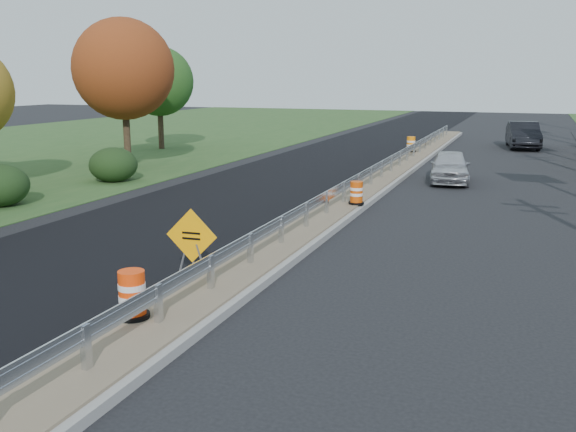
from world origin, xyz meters
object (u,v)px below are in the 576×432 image
(barrel_median_far, at_px, (411,145))
(car_dark_mid, at_px, (523,135))
(caution_sign, at_px, (192,264))
(barrel_median_mid, at_px, (356,193))
(barrel_median_near, at_px, (132,295))
(car_silver, at_px, (450,166))

(barrel_median_far, xyz_separation_m, car_dark_mid, (6.02, 6.59, 0.19))
(caution_sign, distance_m, car_dark_mid, 32.48)
(barrel_median_mid, bearing_deg, barrel_median_near, -95.15)
(barrel_median_near, height_order, barrel_median_mid, barrel_median_near)
(barrel_median_mid, height_order, barrel_median_far, barrel_median_far)
(barrel_median_far, xyz_separation_m, car_silver, (3.30, -8.93, 0.04))
(barrel_median_mid, relative_size, car_silver, 0.19)
(barrel_median_far, bearing_deg, barrel_median_mid, -86.29)
(barrel_median_mid, bearing_deg, barrel_median_far, 93.71)
(caution_sign, xyz_separation_m, barrel_median_mid, (1.41, 8.92, 0.18))
(car_silver, bearing_deg, barrel_median_near, -106.73)
(barrel_median_far, relative_size, car_silver, 0.22)
(caution_sign, distance_m, car_silver, 16.73)
(caution_sign, distance_m, barrel_median_far, 25.26)
(car_silver, relative_size, car_dark_mid, 0.80)
(barrel_median_near, height_order, car_dark_mid, car_dark_mid)
(caution_sign, height_order, car_silver, caution_sign)
(barrel_median_near, bearing_deg, caution_sign, 97.05)
(car_silver, bearing_deg, barrel_median_mid, -113.78)
(barrel_median_mid, height_order, car_silver, car_silver)
(caution_sign, distance_m, barrel_median_near, 2.86)
(caution_sign, height_order, car_dark_mid, caution_sign)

